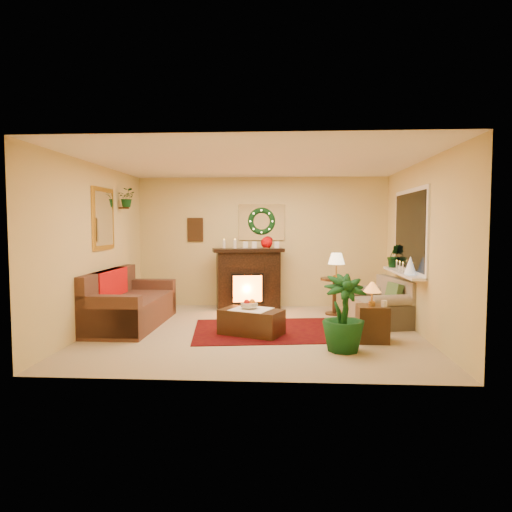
# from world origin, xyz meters

# --- Properties ---
(floor) EXTENTS (5.00, 5.00, 0.00)m
(floor) POSITION_xyz_m (0.00, 0.00, 0.00)
(floor) COLOR beige
(floor) RESTS_ON ground
(ceiling) EXTENTS (5.00, 5.00, 0.00)m
(ceiling) POSITION_xyz_m (0.00, 0.00, 2.60)
(ceiling) COLOR white
(ceiling) RESTS_ON ground
(wall_back) EXTENTS (5.00, 5.00, 0.00)m
(wall_back) POSITION_xyz_m (0.00, 2.25, 1.30)
(wall_back) COLOR #EFD88C
(wall_back) RESTS_ON ground
(wall_front) EXTENTS (5.00, 5.00, 0.00)m
(wall_front) POSITION_xyz_m (0.00, -2.25, 1.30)
(wall_front) COLOR #EFD88C
(wall_front) RESTS_ON ground
(wall_left) EXTENTS (4.50, 4.50, 0.00)m
(wall_left) POSITION_xyz_m (-2.50, 0.00, 1.30)
(wall_left) COLOR #EFD88C
(wall_left) RESTS_ON ground
(wall_right) EXTENTS (4.50, 4.50, 0.00)m
(wall_right) POSITION_xyz_m (2.50, 0.00, 1.30)
(wall_right) COLOR #EFD88C
(wall_right) RESTS_ON ground
(area_rug) EXTENTS (2.49, 1.99, 0.01)m
(area_rug) POSITION_xyz_m (0.21, 0.06, 0.01)
(area_rug) COLOR #4F0B0E
(area_rug) RESTS_ON floor
(sofa) EXTENTS (0.96, 2.14, 0.91)m
(sofa) POSITION_xyz_m (-2.04, 0.31, 0.43)
(sofa) COLOR brown
(sofa) RESTS_ON floor
(red_throw) EXTENTS (0.72, 1.18, 0.02)m
(red_throw) POSITION_xyz_m (-2.12, 0.46, 0.46)
(red_throw) COLOR red
(red_throw) RESTS_ON sofa
(fireplace) EXTENTS (1.28, 0.65, 1.12)m
(fireplace) POSITION_xyz_m (-0.25, 1.94, 0.55)
(fireplace) COLOR black
(fireplace) RESTS_ON floor
(poinsettia) EXTENTS (0.23, 0.23, 0.23)m
(poinsettia) POSITION_xyz_m (0.11, 1.92, 1.30)
(poinsettia) COLOR #BD0304
(poinsettia) RESTS_ON fireplace
(mantel_candle_a) EXTENTS (0.06, 0.06, 0.18)m
(mantel_candle_a) POSITION_xyz_m (-0.73, 1.96, 1.26)
(mantel_candle_a) COLOR #F8ECC0
(mantel_candle_a) RESTS_ON fireplace
(mantel_candle_b) EXTENTS (0.07, 0.07, 0.20)m
(mantel_candle_b) POSITION_xyz_m (-0.51, 1.91, 1.26)
(mantel_candle_b) COLOR #F8EFC9
(mantel_candle_b) RESTS_ON fireplace
(mantel_mirror) EXTENTS (0.92, 0.02, 0.72)m
(mantel_mirror) POSITION_xyz_m (0.00, 2.23, 1.70)
(mantel_mirror) COLOR white
(mantel_mirror) RESTS_ON wall_back
(wreath) EXTENTS (0.55, 0.11, 0.55)m
(wreath) POSITION_xyz_m (0.00, 2.19, 1.72)
(wreath) COLOR #194719
(wreath) RESTS_ON wall_back
(wall_art) EXTENTS (0.32, 0.03, 0.48)m
(wall_art) POSITION_xyz_m (-1.35, 2.23, 1.55)
(wall_art) COLOR #381E11
(wall_art) RESTS_ON wall_back
(gold_mirror) EXTENTS (0.03, 0.84, 1.00)m
(gold_mirror) POSITION_xyz_m (-2.48, 0.30, 1.75)
(gold_mirror) COLOR gold
(gold_mirror) RESTS_ON wall_left
(hanging_plant) EXTENTS (0.33, 0.28, 0.36)m
(hanging_plant) POSITION_xyz_m (-2.34, 1.05, 1.97)
(hanging_plant) COLOR #194719
(hanging_plant) RESTS_ON wall_left
(loveseat) EXTENTS (1.03, 1.44, 0.75)m
(loveseat) POSITION_xyz_m (2.06, 0.75, 0.42)
(loveseat) COLOR gray
(loveseat) RESTS_ON floor
(window_frame) EXTENTS (0.03, 1.86, 1.36)m
(window_frame) POSITION_xyz_m (2.48, 0.55, 1.55)
(window_frame) COLOR white
(window_frame) RESTS_ON wall_right
(window_glass) EXTENTS (0.02, 1.70, 1.22)m
(window_glass) POSITION_xyz_m (2.47, 0.55, 1.55)
(window_glass) COLOR black
(window_glass) RESTS_ON wall_right
(window_sill) EXTENTS (0.22, 1.86, 0.04)m
(window_sill) POSITION_xyz_m (2.38, 0.55, 0.87)
(window_sill) COLOR white
(window_sill) RESTS_ON wall_right
(mini_tree) EXTENTS (0.18, 0.18, 0.27)m
(mini_tree) POSITION_xyz_m (2.37, 0.08, 1.04)
(mini_tree) COLOR silver
(mini_tree) RESTS_ON window_sill
(sill_plant) EXTENTS (0.30, 0.24, 0.54)m
(sill_plant) POSITION_xyz_m (2.41, 1.28, 1.08)
(sill_plant) COLOR #1F6320
(sill_plant) RESTS_ON window_sill
(side_table_round) EXTENTS (0.58, 0.58, 0.68)m
(side_table_round) POSITION_xyz_m (1.38, 1.43, 0.33)
(side_table_round) COLOR #533011
(side_table_round) RESTS_ON floor
(lamp_cream) EXTENTS (0.31, 0.31, 0.47)m
(lamp_cream) POSITION_xyz_m (1.41, 1.43, 0.88)
(lamp_cream) COLOR #FFE4A7
(lamp_cream) RESTS_ON side_table_round
(end_table_square) EXTENTS (0.42, 0.42, 0.51)m
(end_table_square) POSITION_xyz_m (1.70, -0.49, 0.27)
(end_table_square) COLOR black
(end_table_square) RESTS_ON floor
(lamp_tiffany) EXTENTS (0.26, 0.26, 0.38)m
(lamp_tiffany) POSITION_xyz_m (1.69, -0.48, 0.74)
(lamp_tiffany) COLOR orange
(lamp_tiffany) RESTS_ON end_table_square
(coffee_table) EXTENTS (1.04, 0.81, 0.38)m
(coffee_table) POSITION_xyz_m (-0.04, -0.21, 0.21)
(coffee_table) COLOR #4F2E20
(coffee_table) RESTS_ON floor
(fruit_bowl) EXTENTS (0.26, 0.26, 0.06)m
(fruit_bowl) POSITION_xyz_m (-0.07, -0.19, 0.45)
(fruit_bowl) COLOR beige
(fruit_bowl) RESTS_ON coffee_table
(floor_palm) EXTENTS (2.03, 2.03, 3.01)m
(floor_palm) POSITION_xyz_m (1.23, -1.02, 0.45)
(floor_palm) COLOR #265925
(floor_palm) RESTS_ON floor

